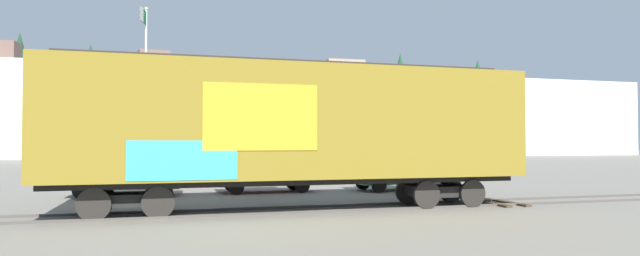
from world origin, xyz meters
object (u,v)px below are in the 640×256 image
(freight_car, at_px, (296,125))
(parked_car_tan, at_px, (124,174))
(flagpole, at_px, (145,74))
(parked_car_red, at_px, (265,174))
(parked_car_green, at_px, (397,171))

(freight_car, xyz_separation_m, parked_car_tan, (-5.61, 6.53, -1.86))
(parked_car_tan, bearing_deg, flagpole, 85.41)
(flagpole, height_order, parked_car_tan, flagpole)
(freight_car, bearing_deg, parked_car_tan, 130.65)
(freight_car, height_order, parked_car_red, freight_car)
(parked_car_red, bearing_deg, freight_car, -91.82)
(parked_car_tan, bearing_deg, parked_car_green, -3.01)
(parked_car_green, bearing_deg, flagpole, 147.41)
(flagpole, bearing_deg, parked_car_green, -32.59)
(freight_car, distance_m, parked_car_red, 6.93)
(parked_car_tan, relative_size, parked_car_red, 1.09)
(freight_car, xyz_separation_m, parked_car_red, (0.21, 6.65, -1.94))
(freight_car, distance_m, flagpole, 14.39)
(parked_car_tan, bearing_deg, parked_car_red, 1.19)
(flagpole, xyz_separation_m, parked_car_tan, (-0.53, -6.58, -4.93))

